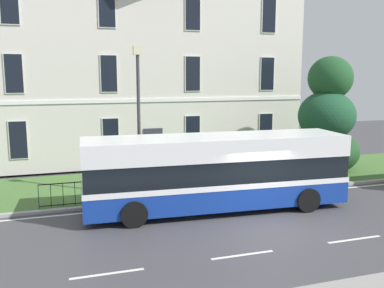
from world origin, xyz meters
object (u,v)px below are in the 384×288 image
evergreen_tree (324,129)px  litter_bin (209,179)px  street_lamp_post (139,111)px  georgian_townhouse (138,50)px  single_decker_bus (216,171)px

evergreen_tree → litter_bin: evergreen_tree is taller
street_lamp_post → litter_bin: bearing=-3.0°
evergreen_tree → street_lamp_post: street_lamp_post is taller
litter_bin → georgian_townhouse: bearing=97.2°
evergreen_tree → litter_bin: (-7.59, -2.27, -1.72)m
evergreen_tree → street_lamp_post: 11.00m
single_decker_bus → litter_bin: bearing=80.3°
single_decker_bus → street_lamp_post: (-2.59, 2.48, 2.23)m
single_decker_bus → litter_bin: size_ratio=9.50×
georgian_townhouse → street_lamp_post: (-1.85, -9.92, -3.09)m
litter_bin → street_lamp_post: bearing=177.0°
single_decker_bus → street_lamp_post: bearing=139.4°
single_decker_bus → street_lamp_post: street_lamp_post is taller
single_decker_bus → georgian_townhouse: bearing=96.6°
evergreen_tree → single_decker_bus: (-8.11, -4.59, -0.83)m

